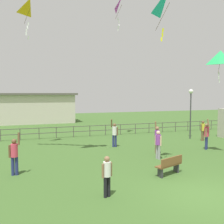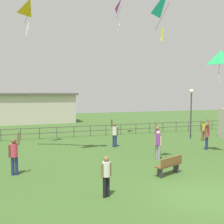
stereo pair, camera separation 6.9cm
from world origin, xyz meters
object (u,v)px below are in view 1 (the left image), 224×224
at_px(person_0, 207,134).
at_px(person_6, 203,129).
at_px(person_4, 114,133).
at_px(park_bench, 170,165).
at_px(kite_0, 30,9).
at_px(kite_2, 121,6).
at_px(kite_5, 220,60).
at_px(kite_1, 169,4).
at_px(person_2, 107,174).
at_px(person_3, 14,154).
at_px(lamppost, 191,102).
at_px(person_7, 158,143).
at_px(person_5, 157,138).

bearing_deg(person_0, person_6, 55.85).
bearing_deg(person_4, person_0, -26.51).
bearing_deg(park_bench, kite_0, 127.07).
bearing_deg(kite_2, kite_5, -65.38).
bearing_deg(kite_1, person_2, -150.15).
distance_m(person_2, kite_1, 8.28).
relative_size(person_2, person_4, 0.77).
bearing_deg(person_0, kite_0, 161.37).
distance_m(park_bench, person_3, 7.13).
xyz_separation_m(lamppost, person_7, (-5.76, -5.00, -2.07)).
xyz_separation_m(person_4, kite_0, (-5.42, 0.93, 8.18)).
bearing_deg(person_0, person_7, -164.29).
xyz_separation_m(person_6, person_7, (-6.14, -3.91, 0.03)).
height_order(person_0, kite_5, kite_5).
distance_m(person_5, person_7, 1.37).
relative_size(person_4, person_7, 1.19).
xyz_separation_m(kite_0, kite_1, (5.99, -6.93, -1.24)).
bearing_deg(person_7, person_3, -176.73).
height_order(kite_1, kite_2, kite_2).
distance_m(person_5, kite_1, 7.74).
relative_size(person_4, kite_0, 0.79).
bearing_deg(person_0, kite_5, -105.56).
distance_m(person_4, kite_0, 9.85).
distance_m(lamppost, person_6, 2.39).
distance_m(person_0, person_3, 12.06).
xyz_separation_m(person_5, kite_2, (-0.14, 5.86, 9.77)).
xyz_separation_m(person_0, person_6, (1.83, 2.70, -0.12)).
xyz_separation_m(person_0, person_3, (-11.95, -1.65, -0.03)).
bearing_deg(lamppost, kite_2, 158.54).
height_order(person_0, person_5, person_0).
bearing_deg(person_6, kite_2, 150.80).
height_order(person_4, kite_1, kite_1).
bearing_deg(kite_2, person_6, -29.20).
xyz_separation_m(kite_0, kite_2, (7.11, 2.18, 1.62)).
distance_m(person_7, kite_5, 6.17).
height_order(person_0, kite_1, kite_1).
height_order(person_5, person_6, person_5).
xyz_separation_m(person_2, person_3, (-3.23, 3.74, 0.13)).
relative_size(person_7, kite_1, 0.69).
bearing_deg(person_7, lamppost, 40.98).
xyz_separation_m(person_2, kite_0, (-2.24, 9.09, 8.29)).
bearing_deg(person_5, park_bench, -111.02).
bearing_deg(kite_5, park_bench, -153.86).
distance_m(lamppost, person_2, 13.86).
bearing_deg(person_5, person_2, -132.85).
height_order(park_bench, person_7, person_7).
height_order(person_3, person_7, person_3).
distance_m(person_2, person_7, 6.07).
height_order(park_bench, person_3, person_3).
xyz_separation_m(person_0, kite_2, (-3.84, 5.87, 9.75)).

